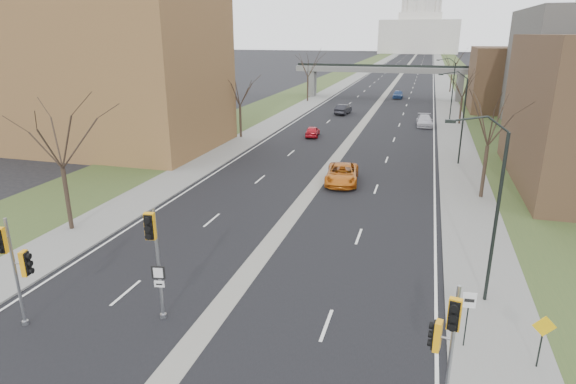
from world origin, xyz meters
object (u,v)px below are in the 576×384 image
at_px(signal_pole_right, 447,334).
at_px(speed_limit_sign, 468,309).
at_px(car_right_far, 398,94).
at_px(car_left_far, 343,109).
at_px(signal_pole_median, 154,246).
at_px(signal_pole_left, 14,259).
at_px(car_right_near, 342,174).
at_px(car_right_mid, 424,121).
at_px(warning_sign, 543,334).
at_px(car_left_near, 313,131).

xyz_separation_m(signal_pole_right, speed_limit_sign, (1.03, 4.01, -1.36)).
bearing_deg(car_right_far, car_left_far, -106.70).
xyz_separation_m(signal_pole_median, car_right_far, (4.92, 81.37, -2.87)).
xyz_separation_m(signal_pole_left, car_right_far, (10.27, 83.35, -2.49)).
relative_size(car_right_near, car_right_mid, 1.11).
relative_size(signal_pole_median, car_right_far, 1.15).
xyz_separation_m(signal_pole_median, warning_sign, (15.29, 1.08, -2.09)).
height_order(speed_limit_sign, car_right_far, speed_limit_sign).
xyz_separation_m(speed_limit_sign, warning_sign, (2.58, -0.61, -0.22)).
relative_size(signal_pole_left, signal_pole_median, 0.95).
height_order(signal_pole_left, car_right_mid, signal_pole_left).
height_order(car_right_near, car_right_mid, car_right_near).
xyz_separation_m(warning_sign, car_left_near, (-18.02, 39.76, -0.90)).
bearing_deg(car_right_near, car_left_far, 93.29).
relative_size(signal_pole_median, speed_limit_sign, 2.16).
bearing_deg(speed_limit_sign, warning_sign, -18.83).
height_order(signal_pole_median, car_left_far, signal_pole_median).
bearing_deg(car_right_mid, speed_limit_sign, -90.18).
xyz_separation_m(signal_pole_right, warning_sign, (3.62, 3.40, -1.58)).
bearing_deg(warning_sign, signal_pole_median, 177.20).
distance_m(warning_sign, car_right_near, 24.38).
relative_size(warning_sign, car_right_far, 0.49).
distance_m(signal_pole_median, car_right_far, 81.57).
bearing_deg(car_right_far, car_right_mid, -78.91).
bearing_deg(speed_limit_sign, signal_pole_right, -110.08).
xyz_separation_m(signal_pole_median, car_left_near, (-2.72, 40.84, -2.99)).
xyz_separation_m(signal_pole_right, car_right_far, (-6.75, 83.69, -2.36)).
height_order(signal_pole_median, speed_limit_sign, signal_pole_median).
xyz_separation_m(signal_pole_right, car_left_far, (-13.72, 61.31, -2.37)).
bearing_deg(speed_limit_sign, car_right_near, 106.71).
xyz_separation_m(car_left_near, car_right_mid, (13.11, 11.04, 0.09)).
distance_m(car_left_far, car_right_mid, 14.33).
distance_m(signal_pole_median, car_left_far, 59.10).
height_order(signal_pole_left, signal_pole_right, signal_pole_left).
distance_m(signal_pole_right, car_right_far, 84.00).
distance_m(signal_pole_median, warning_sign, 15.47).
bearing_deg(signal_pole_median, car_right_near, 69.88).
xyz_separation_m(car_left_near, car_right_far, (7.65, 40.53, 0.12)).
bearing_deg(car_left_far, car_right_far, -101.25).
bearing_deg(speed_limit_sign, signal_pole_median, -178.05).
distance_m(signal_pole_median, car_right_near, 23.25).
height_order(speed_limit_sign, car_left_near, speed_limit_sign).
relative_size(signal_pole_median, car_left_near, 1.36).
distance_m(warning_sign, car_left_far, 60.46).
xyz_separation_m(signal_pole_left, signal_pole_median, (5.35, 1.98, 0.38)).
bearing_deg(car_left_far, car_right_near, 105.64).
bearing_deg(car_left_near, signal_pole_left, 79.61).
distance_m(signal_pole_right, car_left_near, 45.57).
xyz_separation_m(car_right_near, car_right_far, (0.84, 58.65, -0.01)).
relative_size(signal_pole_median, car_left_far, 1.12).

